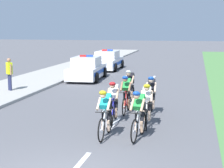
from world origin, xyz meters
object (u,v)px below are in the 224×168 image
object	(u,v)px
cyclist_fifth	(126,93)
cyclist_sixth	(151,94)
spectator_closest	(9,72)
cyclist_second	(139,114)
cyclist_fourth	(147,104)
cyclist_lead	(105,113)
cyclist_third	(113,101)
police_car_second	(108,61)
police_car_nearest	(87,69)
cyclist_seventh	(130,86)

from	to	relation	value
cyclist_fifth	cyclist_sixth	xyz separation A→B (m)	(0.98, 0.03, 0.00)
cyclist_sixth	spectator_closest	size ratio (longest dim) A/B	1.03
spectator_closest	cyclist_second	bearing A→B (deg)	-39.27
cyclist_fourth	cyclist_second	bearing A→B (deg)	-92.33
cyclist_lead	cyclist_third	world-z (taller)	same
cyclist_second	cyclist_fifth	distance (m)	3.37
cyclist_lead	police_car_second	distance (m)	17.98
cyclist_fifth	police_car_nearest	size ratio (longest dim) A/B	0.38
cyclist_lead	cyclist_seventh	world-z (taller)	same
cyclist_lead	cyclist_third	bearing A→B (deg)	94.34
police_car_nearest	cyclist_fourth	bearing A→B (deg)	-62.97
cyclist_second	cyclist_sixth	bearing A→B (deg)	90.21
cyclist_fourth	cyclist_seventh	distance (m)	3.81
cyclist_third	cyclist_seventh	distance (m)	3.41
spectator_closest	cyclist_lead	bearing A→B (deg)	-43.77
cyclist_fifth	police_car_nearest	distance (m)	9.48
cyclist_third	cyclist_lead	bearing A→B (deg)	-85.66
cyclist_fifth	cyclist_seventh	world-z (taller)	same
cyclist_seventh	police_car_nearest	bearing A→B (deg)	120.96
cyclist_fourth	cyclist_sixth	world-z (taller)	same
cyclist_lead	cyclist_sixth	distance (m)	3.50
police_car_nearest	cyclist_second	bearing A→B (deg)	-66.09
cyclist_fourth	police_car_nearest	distance (m)	11.56
cyclist_lead	police_car_second	bearing A→B (deg)	103.43
police_car_nearest	police_car_second	size ratio (longest dim) A/B	1.02
cyclist_fourth	cyclist_fifth	world-z (taller)	same
cyclist_sixth	police_car_nearest	world-z (taller)	police_car_nearest
cyclist_fourth	cyclist_seventh	bearing A→B (deg)	108.96
police_car_nearest	cyclist_seventh	bearing A→B (deg)	-59.04
cyclist_third	cyclist_fifth	distance (m)	1.61
cyclist_lead	cyclist_seventh	size ratio (longest dim) A/B	1.00
cyclist_seventh	spectator_closest	world-z (taller)	spectator_closest
cyclist_seventh	spectator_closest	bearing A→B (deg)	168.90
cyclist_second	cyclist_fourth	bearing A→B (deg)	87.67
cyclist_fourth	cyclist_fifth	size ratio (longest dim) A/B	1.00
spectator_closest	cyclist_fourth	bearing A→B (deg)	-32.15
cyclist_third	cyclist_fifth	size ratio (longest dim) A/B	1.00
police_car_nearest	police_car_second	xyz separation A→B (m)	(-0.00, 5.66, 0.00)
cyclist_second	cyclist_seventh	distance (m)	5.16
cyclist_seventh	spectator_closest	size ratio (longest dim) A/B	1.03
cyclist_fifth	police_car_second	bearing A→B (deg)	106.53
cyclist_fourth	spectator_closest	distance (m)	9.19
cyclist_lead	cyclist_fifth	distance (m)	3.33
police_car_second	cyclist_fifth	bearing A→B (deg)	-73.47
cyclist_sixth	cyclist_seventh	bearing A→B (deg)	123.26
cyclist_third	police_car_second	xyz separation A→B (m)	(-4.04, 15.76, -0.11)
police_car_nearest	spectator_closest	size ratio (longest dim) A/B	2.69
cyclist_sixth	cyclist_fourth	bearing A→B (deg)	-87.81
cyclist_second	cyclist_seventh	world-z (taller)	same
cyclist_third	cyclist_fourth	bearing A→B (deg)	-9.39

